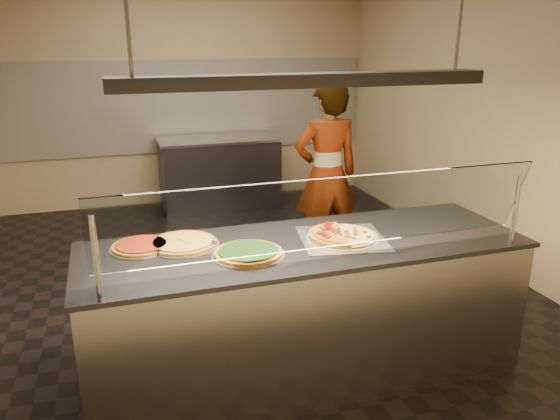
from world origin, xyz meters
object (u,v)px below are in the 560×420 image
object	(u,v)px
pizza_cheese	(183,242)
half_pizza_pepperoni	(327,236)
worker	(327,175)
heat_lamp_housing	(308,80)
pizza_spinach	(248,252)
half_pizza_sausage	(358,234)
serving_counter	(305,307)
perforated_tray	(342,238)
pizza_spatula	(192,241)
sneeze_guard	(327,215)
pizza_tomato	(141,245)
prep_table	(219,173)

from	to	relation	value
pizza_cheese	half_pizza_pepperoni	bearing A→B (deg)	-13.70
worker	heat_lamp_housing	distance (m)	2.16
pizza_cheese	pizza_spinach	bearing A→B (deg)	-39.94
half_pizza_pepperoni	worker	size ratio (longest dim) A/B	0.26
pizza_cheese	half_pizza_sausage	bearing A→B (deg)	-11.36
serving_counter	perforated_tray	distance (m)	0.53
perforated_tray	pizza_spatula	bearing A→B (deg)	168.74
sneeze_guard	pizza_tomato	bearing A→B (deg)	150.23
perforated_tray	half_pizza_pepperoni	size ratio (longest dim) A/B	1.31
pizza_tomato	worker	size ratio (longest dim) A/B	0.22
serving_counter	heat_lamp_housing	size ratio (longest dim) A/B	1.25
serving_counter	sneeze_guard	size ratio (longest dim) A/B	1.09
pizza_spinach	sneeze_guard	bearing A→B (deg)	-32.33
serving_counter	sneeze_guard	world-z (taller)	sneeze_guard
pizza_cheese	worker	size ratio (longest dim) A/B	0.25
pizza_spinach	pizza_cheese	bearing A→B (deg)	140.06
pizza_spinach	pizza_cheese	xyz separation A→B (m)	(-0.35, 0.30, -0.00)
pizza_spinach	pizza_spatula	distance (m)	0.40
worker	half_pizza_sausage	bearing A→B (deg)	73.24
prep_table	half_pizza_pepperoni	bearing A→B (deg)	-91.30
perforated_tray	pizza_spinach	xyz separation A→B (m)	(-0.66, -0.07, 0.01)
serving_counter	heat_lamp_housing	bearing A→B (deg)	0.00
perforated_tray	heat_lamp_housing	world-z (taller)	heat_lamp_housing
half_pizza_sausage	pizza_tomato	world-z (taller)	half_pizza_sausage
pizza_spinach	worker	distance (m)	2.18
pizza_cheese	pizza_tomato	world-z (taller)	same
prep_table	pizza_spatula	bearing A→B (deg)	-104.23
serving_counter	pizza_spinach	xyz separation A→B (m)	(-0.40, -0.09, 0.48)
pizza_spinach	heat_lamp_housing	distance (m)	1.09
sneeze_guard	half_pizza_pepperoni	distance (m)	0.45
pizza_spinach	prep_table	world-z (taller)	pizza_spinach
half_pizza_pepperoni	pizza_cheese	bearing A→B (deg)	166.30
sneeze_guard	heat_lamp_housing	distance (m)	0.80
pizza_tomato	pizza_spatula	world-z (taller)	pizza_spatula
half_pizza_pepperoni	pizza_spatula	xyz separation A→B (m)	(-0.85, 0.19, -0.01)
pizza_cheese	pizza_tomato	bearing A→B (deg)	173.77
serving_counter	perforated_tray	bearing A→B (deg)	-2.86
perforated_tray	prep_table	distance (m)	3.91
serving_counter	half_pizza_pepperoni	world-z (taller)	half_pizza_pepperoni
pizza_spatula	heat_lamp_housing	xyz separation A→B (m)	(0.70, -0.18, 0.99)
half_pizza_pepperoni	half_pizza_sausage	distance (m)	0.22
sneeze_guard	heat_lamp_housing	xyz separation A→B (m)	(0.00, 0.34, 0.72)
sneeze_guard	half_pizza_sausage	distance (m)	0.56
serving_counter	half_pizza_pepperoni	bearing A→B (deg)	-4.25
perforated_tray	pizza_cheese	size ratio (longest dim) A/B	1.36
worker	heat_lamp_housing	world-z (taller)	heat_lamp_housing
serving_counter	pizza_spatula	size ratio (longest dim) A/B	11.71
perforated_tray	heat_lamp_housing	bearing A→B (deg)	177.14
perforated_tray	half_pizza_pepperoni	world-z (taller)	half_pizza_pepperoni
heat_lamp_housing	perforated_tray	bearing A→B (deg)	-2.86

